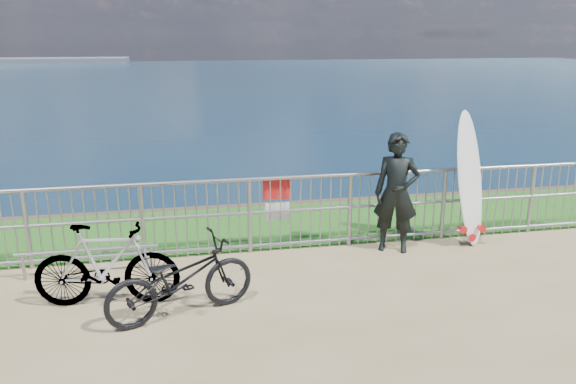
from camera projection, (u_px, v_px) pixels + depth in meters
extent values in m
plane|color=#1C5216|center=(272.00, 225.00, 9.35)|extent=(120.00, 120.00, 0.00)
cube|color=brown|center=(263.00, 325.00, 11.16)|extent=(120.00, 0.30, 5.00)
plane|color=#173047|center=(185.00, 84.00, 93.15)|extent=(260.00, 260.00, 0.00)
cylinder|color=gray|center=(284.00, 178.00, 8.01)|extent=(10.00, 0.06, 0.06)
cylinder|color=gray|center=(284.00, 211.00, 8.14)|extent=(10.00, 0.05, 0.05)
cylinder|color=gray|center=(284.00, 243.00, 8.28)|extent=(10.00, 0.05, 0.05)
cylinder|color=gray|center=(27.00, 230.00, 7.51)|extent=(0.06, 0.06, 1.10)
cylinder|color=gray|center=(142.00, 223.00, 7.79)|extent=(0.06, 0.06, 1.10)
cylinder|color=gray|center=(250.00, 216.00, 8.07)|extent=(0.06, 0.06, 1.10)
cylinder|color=gray|center=(350.00, 210.00, 8.35)|extent=(0.06, 0.06, 1.10)
cylinder|color=gray|center=(443.00, 205.00, 8.62)|extent=(0.06, 0.06, 1.10)
cylinder|color=gray|center=(531.00, 199.00, 8.90)|extent=(0.06, 0.06, 1.10)
cube|color=red|center=(277.00, 189.00, 8.10)|extent=(0.42, 0.02, 0.30)
cube|color=white|center=(277.00, 189.00, 8.10)|extent=(0.38, 0.01, 0.08)
cube|color=white|center=(277.00, 211.00, 8.19)|extent=(0.36, 0.02, 0.26)
imported|color=black|center=(396.00, 193.00, 8.07)|extent=(0.75, 0.64, 1.75)
ellipsoid|color=silver|center=(470.00, 178.00, 8.33)|extent=(0.67, 0.64, 2.03)
cone|color=red|center=(460.00, 228.00, 8.39)|extent=(0.12, 0.22, 0.12)
cone|color=red|center=(479.00, 226.00, 8.44)|extent=(0.12, 0.22, 0.12)
cone|color=red|center=(469.00, 235.00, 8.45)|extent=(0.12, 0.22, 0.12)
imported|color=black|center=(181.00, 279.00, 6.24)|extent=(1.82, 1.14, 0.90)
imported|color=black|center=(107.00, 265.00, 6.49)|extent=(1.71, 0.65, 1.00)
cylinder|color=gray|center=(88.00, 250.00, 7.34)|extent=(1.81, 0.05, 0.05)
cylinder|color=gray|center=(24.00, 268.00, 7.24)|extent=(0.04, 0.04, 0.35)
cylinder|color=gray|center=(151.00, 258.00, 7.53)|extent=(0.04, 0.04, 0.35)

